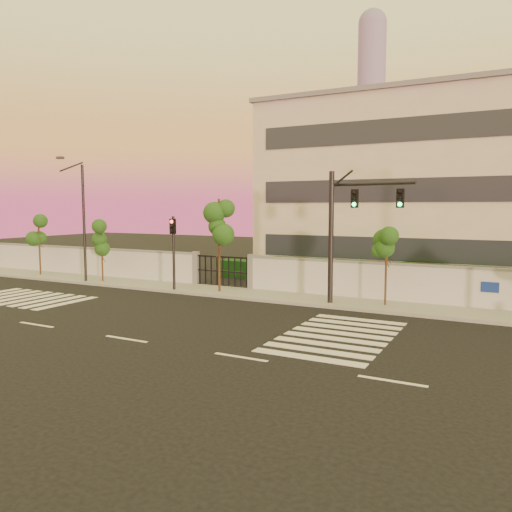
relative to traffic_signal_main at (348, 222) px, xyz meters
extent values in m
plane|color=black|center=(-5.56, -9.85, -4.29)|extent=(120.00, 120.00, 0.00)
cube|color=gray|center=(-5.56, 0.65, -4.22)|extent=(60.00, 3.00, 0.15)
cube|color=silver|center=(-23.06, 2.15, -3.29)|extent=(25.00, 0.30, 2.00)
cube|color=slate|center=(-23.06, 2.15, -2.23)|extent=(25.00, 0.36, 0.12)
cube|color=slate|center=(-10.56, 2.15, -3.19)|extent=(0.35, 0.35, 2.20)
cube|color=slate|center=(-6.56, 2.15, -3.19)|extent=(0.35, 0.35, 2.20)
cube|color=black|center=(3.44, 4.65, -3.39)|extent=(20.00, 2.00, 1.80)
cube|color=black|center=(-21.56, 4.65, -3.59)|extent=(12.00, 1.80, 1.40)
cube|color=black|center=(-8.56, 7.15, -3.69)|extent=(6.00, 1.50, 1.20)
cube|color=beige|center=(3.44, 12.15, 1.71)|extent=(24.00, 12.00, 12.00)
cube|color=#262D38|center=(3.44, 6.13, -1.79)|extent=(22.00, 0.08, 1.40)
cube|color=#262D38|center=(3.44, 6.13, 1.71)|extent=(22.00, 0.08, 1.40)
cube|color=#262D38|center=(3.44, 6.13, 5.21)|extent=(22.00, 0.08, 1.40)
cube|color=slate|center=(3.44, 12.15, 7.81)|extent=(24.40, 12.40, 0.30)
cylinder|color=gray|center=(-70.56, 270.15, 50.71)|extent=(16.00, 16.00, 110.00)
sphere|color=gray|center=(-70.56, 270.15, 105.71)|extent=(16.00, 16.00, 16.00)
cube|color=silver|center=(-17.76, -5.85, -4.28)|extent=(0.50, 4.00, 0.02)
cube|color=silver|center=(-16.86, -5.85, -4.28)|extent=(0.50, 4.00, 0.02)
cube|color=silver|center=(-15.96, -5.85, -4.28)|extent=(0.50, 4.00, 0.02)
cube|color=silver|center=(-15.06, -5.85, -4.28)|extent=(0.50, 4.00, 0.02)
cube|color=silver|center=(-14.16, -5.85, -4.28)|extent=(0.50, 4.00, 0.02)
cube|color=silver|center=(-13.26, -5.85, -4.28)|extent=(0.50, 4.00, 0.02)
cube|color=silver|center=(1.44, -8.85, -4.28)|extent=(4.00, 0.50, 0.02)
cube|color=silver|center=(1.44, -7.95, -4.28)|extent=(4.00, 0.50, 0.02)
cube|color=silver|center=(1.44, -7.05, -4.28)|extent=(4.00, 0.50, 0.02)
cube|color=silver|center=(1.44, -6.15, -4.28)|extent=(4.00, 0.50, 0.02)
cube|color=silver|center=(1.44, -5.25, -4.28)|extent=(4.00, 0.50, 0.02)
cube|color=silver|center=(1.44, -4.35, -4.28)|extent=(4.00, 0.50, 0.02)
cube|color=silver|center=(1.44, -3.45, -4.28)|extent=(4.00, 0.50, 0.02)
cube|color=silver|center=(1.44, -2.55, -4.28)|extent=(4.00, 0.50, 0.02)
cube|color=silver|center=(-10.56, -9.85, -4.28)|extent=(2.00, 0.15, 0.01)
cube|color=silver|center=(-5.56, -9.85, -4.28)|extent=(2.00, 0.15, 0.01)
cube|color=silver|center=(-0.56, -9.85, -4.28)|extent=(2.00, 0.15, 0.01)
cube|color=silver|center=(4.44, -9.85, -4.28)|extent=(2.00, 0.15, 0.01)
cylinder|color=#382314|center=(-22.93, 0.45, -2.06)|extent=(0.12, 0.12, 4.47)
sphere|color=#1F4614|center=(-22.93, 0.45, -0.72)|extent=(1.07, 1.07, 1.07)
sphere|color=#1F4614|center=(-22.59, 0.64, -1.39)|extent=(0.82, 0.82, 0.82)
sphere|color=#1F4614|center=(-23.22, 0.30, -1.16)|extent=(0.78, 0.78, 0.78)
cylinder|color=#382314|center=(-16.61, 0.17, -2.26)|extent=(0.11, 0.11, 4.07)
sphere|color=#1F4614|center=(-16.61, 0.17, -1.04)|extent=(1.00, 1.00, 1.00)
sphere|color=#1F4614|center=(-16.29, 0.35, -1.65)|extent=(0.77, 0.77, 0.77)
sphere|color=#1F4614|center=(-16.89, 0.03, -1.45)|extent=(0.73, 0.73, 0.73)
cylinder|color=#382314|center=(-7.68, 0.33, -1.55)|extent=(0.13, 0.13, 5.48)
sphere|color=#1F4614|center=(-7.68, 0.33, 0.09)|extent=(1.22, 1.22, 1.22)
sphere|color=#1F4614|center=(-7.30, 0.55, -0.73)|extent=(0.93, 0.93, 0.93)
sphere|color=#1F4614|center=(-8.02, 0.16, -0.45)|extent=(0.89, 0.89, 0.89)
cylinder|color=#382314|center=(1.80, 0.63, -2.27)|extent=(0.11, 0.11, 4.05)
sphere|color=#1F4614|center=(1.80, 0.63, -1.05)|extent=(0.97, 0.97, 0.97)
sphere|color=#1F4614|center=(2.11, 0.80, -1.66)|extent=(0.74, 0.74, 0.74)
sphere|color=#1F4614|center=(1.54, 0.49, -1.46)|extent=(0.71, 0.71, 0.71)
cylinder|color=black|center=(-0.86, 0.01, -0.90)|extent=(0.26, 0.26, 6.79)
cylinder|color=black|center=(1.22, 0.01, 1.84)|extent=(4.13, 0.88, 0.18)
cube|color=black|center=(0.35, -0.04, 1.13)|extent=(0.38, 0.20, 0.99)
sphere|color=#0CF259|center=(0.35, -0.15, 0.82)|extent=(0.22, 0.22, 0.22)
cube|color=black|center=(2.54, -0.04, 1.13)|extent=(0.38, 0.20, 0.99)
sphere|color=#0CF259|center=(2.54, -0.15, 0.82)|extent=(0.22, 0.22, 0.22)
cylinder|color=black|center=(-10.41, -0.35, -2.05)|extent=(0.16, 0.16, 4.48)
cube|color=black|center=(-10.41, -0.40, -0.41)|extent=(0.35, 0.18, 0.90)
sphere|color=red|center=(-10.41, -0.51, -0.13)|extent=(0.20, 0.20, 0.20)
cylinder|color=black|center=(-17.68, -0.27, -0.42)|extent=(0.17, 0.17, 7.75)
cylinder|color=black|center=(-17.68, -1.14, 3.26)|extent=(0.10, 1.85, 0.75)
cube|color=#3F3F44|center=(-17.68, -2.02, 3.74)|extent=(0.48, 0.24, 0.15)
camera|label=1|loc=(7.40, -24.03, 0.71)|focal=35.00mm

